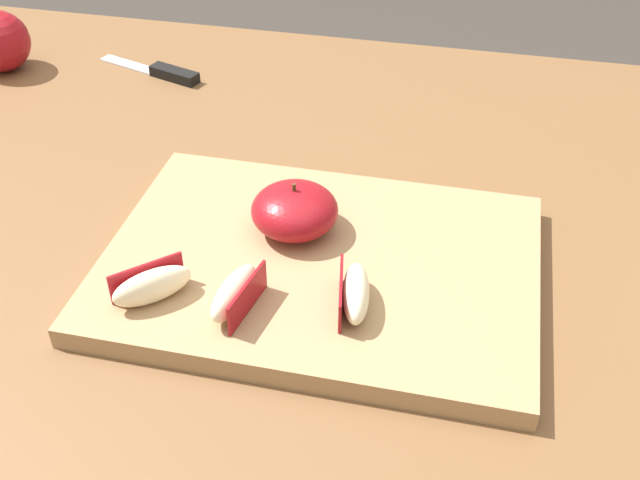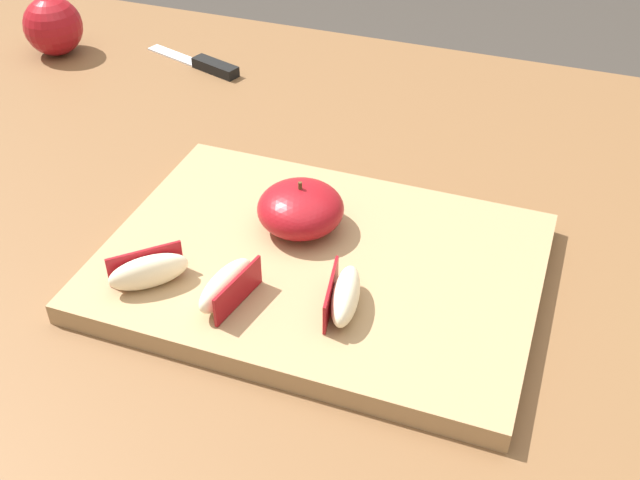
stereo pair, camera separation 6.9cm
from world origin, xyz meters
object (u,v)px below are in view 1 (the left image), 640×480
at_px(cutting_board, 320,266).
at_px(apple_wedge_near_knife, 152,285).
at_px(paring_knife, 166,73).
at_px(apple_wedge_middle, 354,293).
at_px(apple_wedge_left, 235,293).
at_px(apple_half_skin_up, 295,210).

height_order(cutting_board, apple_wedge_near_knife, apple_wedge_near_knife).
distance_m(apple_wedge_near_knife, paring_knife, 0.46).
relative_size(cutting_board, apple_wedge_near_knife, 5.90).
xyz_separation_m(apple_wedge_middle, apple_wedge_left, (-0.10, -0.02, 0.00)).
distance_m(cutting_board, apple_wedge_near_knife, 0.15).
relative_size(cutting_board, apple_wedge_left, 5.40).
height_order(apple_half_skin_up, paring_knife, apple_half_skin_up).
relative_size(cutting_board, apple_wedge_middle, 5.41).
relative_size(apple_half_skin_up, apple_wedge_middle, 1.13).
bearing_deg(apple_half_skin_up, apple_wedge_near_knife, -127.65).
distance_m(apple_half_skin_up, paring_knife, 0.41).
xyz_separation_m(apple_wedge_middle, paring_knife, (-0.33, 0.41, -0.03)).
bearing_deg(apple_wedge_middle, paring_knife, 129.19).
distance_m(cutting_board, apple_wedge_middle, 0.08).
xyz_separation_m(apple_half_skin_up, apple_wedge_middle, (0.07, -0.09, -0.01)).
distance_m(apple_wedge_left, paring_knife, 0.49).
bearing_deg(cutting_board, apple_half_skin_up, 132.35).
relative_size(apple_wedge_near_knife, apple_wedge_middle, 0.92).
height_order(apple_half_skin_up, apple_wedge_near_knife, apple_half_skin_up).
relative_size(apple_half_skin_up, paring_knife, 0.52).
bearing_deg(paring_knife, apple_half_skin_up, -50.70).
bearing_deg(apple_wedge_near_knife, apple_wedge_left, 4.69).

